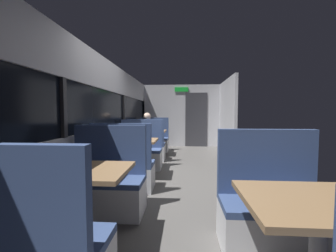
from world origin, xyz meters
TOP-DOWN VIEW (x-y plane):
  - ground_plane at (0.00, 0.00)m, footprint 3.30×9.20m
  - carriage_window_panel_left at (-1.45, 0.00)m, footprint 0.09×8.48m
  - carriage_end_bulkhead at (0.06, 4.19)m, footprint 2.90×0.11m
  - carriage_aisle_panel_right at (1.45, 3.00)m, footprint 0.08×2.40m
  - dining_table_near_window at (-0.89, -2.09)m, footprint 0.90×0.70m
  - bench_near_window_facing_entry at (-0.89, -1.39)m, footprint 0.95×0.50m
  - dining_table_mid_window at (-0.89, 0.12)m, footprint 0.90×0.70m
  - bench_mid_window_facing_end at (-0.89, -0.58)m, footprint 0.95×0.50m
  - bench_mid_window_facing_entry at (-0.89, 0.82)m, footprint 0.95×0.50m
  - dining_table_far_window at (-0.89, 2.34)m, footprint 0.90×0.70m
  - bench_far_window_facing_end at (-0.89, 1.64)m, footprint 0.95×0.50m
  - bench_far_window_facing_entry at (-0.89, 3.04)m, footprint 0.95×0.50m
  - dining_table_front_aisle at (0.89, -2.69)m, footprint 0.90×0.70m
  - bench_front_aisle_facing_entry at (0.89, -1.99)m, footprint 0.95×0.50m
  - seated_passenger at (-0.89, 1.71)m, footprint 0.47×0.55m

SIDE VIEW (x-z plane):
  - ground_plane at x=0.00m, z-range -0.02..0.00m
  - bench_near_window_facing_entry at x=-0.89m, z-range -0.22..0.88m
  - bench_mid_window_facing_end at x=-0.89m, z-range -0.22..0.88m
  - bench_mid_window_facing_entry at x=-0.89m, z-range -0.22..0.88m
  - bench_far_window_facing_end at x=-0.89m, z-range -0.22..0.88m
  - bench_far_window_facing_entry at x=-0.89m, z-range -0.22..0.88m
  - bench_front_aisle_facing_entry at x=0.89m, z-range -0.22..0.88m
  - seated_passenger at x=-0.89m, z-range -0.09..1.17m
  - dining_table_near_window at x=-0.89m, z-range 0.27..1.01m
  - dining_table_mid_window at x=-0.89m, z-range 0.27..1.01m
  - dining_table_far_window at x=-0.89m, z-range 0.27..1.01m
  - dining_table_front_aisle at x=0.89m, z-range 0.27..1.01m
  - carriage_window_panel_left at x=-1.45m, z-range -0.04..2.26m
  - carriage_end_bulkhead at x=0.06m, z-range -0.01..2.29m
  - carriage_aisle_panel_right at x=1.45m, z-range 0.00..2.30m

